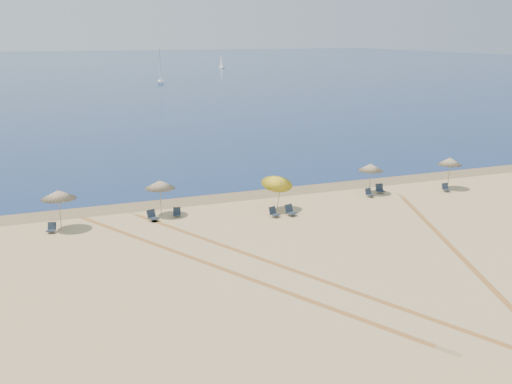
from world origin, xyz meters
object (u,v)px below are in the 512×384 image
(umbrella_3, at_px, (277,181))
(umbrella_5, at_px, (450,161))
(sailboat_2, at_px, (221,63))
(chair_3, at_px, (177,213))
(chair_5, at_px, (290,211))
(chair_7, at_px, (380,189))
(sailboat_0, at_px, (160,73))
(chair_1, at_px, (51,228))
(umbrella_2, at_px, (160,184))
(chair_4, at_px, (274,213))
(umbrella_1, at_px, (58,194))
(chair_2, at_px, (152,216))
(umbrella_4, at_px, (371,167))
(chair_6, at_px, (369,193))
(chair_8, at_px, (446,188))

(umbrella_3, bearing_deg, umbrella_5, 2.08)
(umbrella_5, relative_size, sailboat_2, 0.41)
(chair_3, height_order, chair_5, chair_5)
(umbrella_5, height_order, sailboat_2, sailboat_2)
(chair_7, relative_size, sailboat_2, 0.13)
(sailboat_0, bearing_deg, chair_5, -85.59)
(chair_1, relative_size, chair_7, 0.93)
(chair_1, relative_size, chair_5, 0.85)
(umbrella_2, xyz_separation_m, chair_1, (-7.18, -1.04, -1.92))
(chair_7, bearing_deg, chair_4, -153.06)
(umbrella_1, bearing_deg, chair_2, -2.82)
(umbrella_1, xyz_separation_m, umbrella_4, (22.95, 0.48, -0.22))
(chair_6, bearing_deg, umbrella_1, 170.32)
(chair_3, relative_size, chair_5, 0.81)
(chair_7, bearing_deg, chair_5, -150.56)
(chair_4, height_order, chair_8, chair_4)
(chair_2, bearing_deg, chair_1, 161.07)
(sailboat_0, xyz_separation_m, sailboat_2, (33.81, 55.36, -0.63))
(chair_6, distance_m, sailboat_2, 170.94)
(chair_1, xyz_separation_m, chair_7, (24.37, 0.69, 0.04))
(umbrella_5, xyz_separation_m, sailboat_2, (34.59, 165.98, -0.35))
(umbrella_2, xyz_separation_m, umbrella_5, (23.00, -1.21, 0.06))
(sailboat_0, bearing_deg, chair_2, -90.29)
(umbrella_3, xyz_separation_m, sailboat_2, (49.72, 166.53, -0.26))
(umbrella_4, height_order, chair_6, umbrella_4)
(chair_3, height_order, chair_6, chair_6)
(umbrella_5, bearing_deg, umbrella_3, -177.92)
(chair_3, height_order, sailboat_2, sailboat_2)
(chair_1, relative_size, chair_3, 1.04)
(chair_5, bearing_deg, umbrella_5, -9.19)
(chair_7, bearing_deg, sailboat_0, 98.47)
(umbrella_1, height_order, chair_1, umbrella_1)
(chair_4, bearing_deg, umbrella_3, 38.52)
(umbrella_5, bearing_deg, chair_3, 178.42)
(umbrella_1, relative_size, chair_2, 3.06)
(chair_1, height_order, chair_7, chair_7)
(chair_3, bearing_deg, chair_4, -5.09)
(chair_4, height_order, sailboat_0, sailboat_0)
(umbrella_2, bearing_deg, chair_5, -21.08)
(chair_5, bearing_deg, sailboat_0, 65.37)
(umbrella_2, height_order, umbrella_3, umbrella_3)
(umbrella_2, relative_size, chair_8, 3.83)
(umbrella_4, distance_m, chair_7, 1.97)
(chair_6, bearing_deg, chair_8, -16.03)
(umbrella_1, xyz_separation_m, umbrella_2, (6.57, 0.65, -0.11))
(chair_3, distance_m, chair_7, 16.25)
(umbrella_5, height_order, chair_8, umbrella_5)
(umbrella_5, xyz_separation_m, chair_6, (-7.15, 0.22, -1.98))
(chair_2, xyz_separation_m, sailboat_2, (58.38, 165.70, 1.59))
(chair_3, xyz_separation_m, chair_6, (14.90, -0.38, 0.01))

